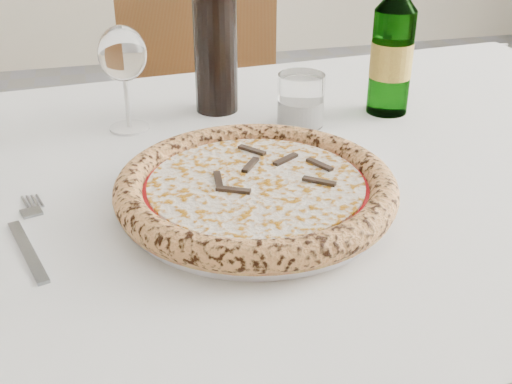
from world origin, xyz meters
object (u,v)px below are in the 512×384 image
Objects in this scene: dining_table at (238,226)px; pizza at (256,187)px; plate at (256,200)px; wine_bottle at (215,37)px; wine_glass at (123,57)px; tumbler at (301,103)px; chair_far at (198,109)px; beer_bottle at (392,50)px.

pizza reaches higher than dining_table.
plate is 0.35m from wine_bottle.
wine_glass is (-0.13, 0.28, 0.10)m from plate.
pizza is 4.14× the size of tumbler.
pizza is (-0.00, -0.00, 0.02)m from plate.
chair_far reaches higher than tumbler.
beer_bottle reaches higher than tumbler.
dining_table is 6.09× the size of beer_bottle.
wine_bottle is at bearing 86.35° from pizza.
chair_far is 3.33× the size of wine_bottle.
pizza is at bearing -119.33° from tumbler.
dining_table is at bearing -134.34° from tumbler.
chair_far is at bearing 84.66° from plate.
beer_bottle is at bearing -73.68° from chair_far.
dining_table is 19.30× the size of tumbler.
wine_glass reaches higher than plate.
wine_glass is 0.41m from beer_bottle.
dining_table is 5.53× the size of wine_bottle.
chair_far reaches higher than dining_table.
dining_table is 0.15m from pizza.
wine_glass is at bearing -161.89° from wine_bottle.
wine_glass is 1.97× the size of tumbler.
chair_far reaches higher than pizza.
plate is (0.00, -0.10, 0.09)m from dining_table.
wine_glass is 0.62× the size of beer_bottle.
dining_table is at bearing -55.79° from wine_glass.
plate is at bearing -119.33° from tumbler.
wine_glass is at bearing 175.78° from beer_bottle.
tumbler is 0.29× the size of wine_bottle.
plate is 0.33m from wine_glass.
tumbler is at bearing 60.67° from pizza.
wine_bottle reaches higher than plate.
dining_table is 1.66× the size of chair_far.
chair_far is 0.97m from pizza.
wine_bottle is at bearing 84.79° from dining_table.
beer_bottle reaches higher than dining_table.
wine_bottle is (0.02, 0.33, 0.11)m from plate.
tumbler is 0.17m from wine_bottle.
tumbler is (0.13, 0.14, 0.12)m from dining_table.
chair_far is 5.89× the size of wine_glass.
dining_table is at bearing 90.00° from pizza.
wine_bottle is (-0.11, 0.10, 0.08)m from tumbler.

